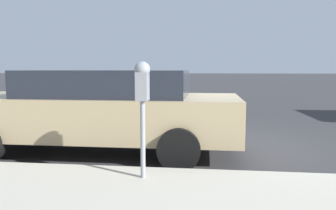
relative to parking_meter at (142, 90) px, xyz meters
The scene contains 3 objects.
ground_plane 3.05m from the parking_meter, 18.98° to the right, with size 220.00×220.00×0.00m, color #333335.
parking_meter is the anchor object (origin of this frame).
car_tan 2.11m from the parking_meter, 33.00° to the left, with size 2.05×5.00×1.47m.
Camera 1 is at (-6.50, 0.14, 1.49)m, focal length 35.00 mm.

